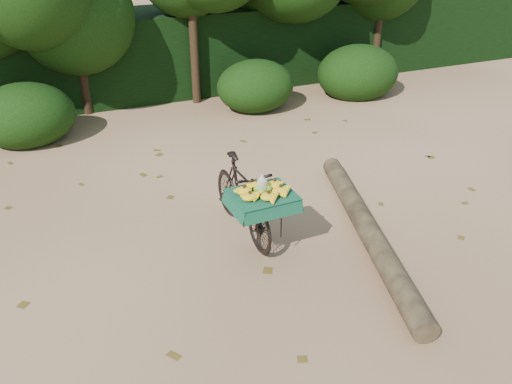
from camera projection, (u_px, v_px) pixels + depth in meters
name	position (u px, v px, depth m)	size (l,w,h in m)	color
ground	(277.00, 219.00, 7.50)	(80.00, 80.00, 0.00)	tan
vendor_bicycle	(243.00, 197.00, 6.96)	(0.76, 1.79, 1.04)	black
fallen_log	(368.00, 229.00, 7.01)	(0.28, 0.28, 3.87)	brown
hedge_backdrop	(159.00, 52.00, 12.19)	(26.00, 1.80, 1.80)	black
tree_row	(133.00, 9.00, 10.79)	(14.50, 2.00, 4.00)	black
bush_clumps	(210.00, 95.00, 10.95)	(8.80, 1.70, 0.90)	black
leaf_litter	(259.00, 198.00, 8.03)	(7.00, 7.30, 0.01)	#533E16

